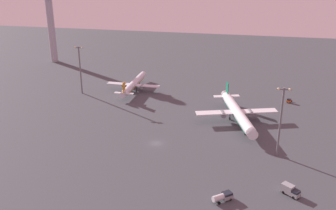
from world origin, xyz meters
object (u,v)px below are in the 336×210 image
airplane_near_gate (133,84)px  fuel_truck (223,197)px  airplane_taxiway_distant (237,112)px  apron_light_central (281,118)px  apron_light_east (80,67)px  control_tower (50,18)px  catering_truck (290,190)px  pushback_tug (289,101)px

airplane_near_gate → fuel_truck: bearing=-57.3°
airplane_taxiway_distant → apron_light_central: bearing=102.0°
airplane_near_gate → apron_light_east: size_ratio=1.48×
control_tower → fuel_truck: size_ratio=7.83×
apron_light_central → fuel_truck: bearing=-118.5°
control_tower → airplane_near_gate: bearing=-34.2°
control_tower → catering_truck: size_ratio=8.34×
fuel_truck → apron_light_central: apron_light_central is taller
control_tower → apron_light_east: 68.62m
control_tower → pushback_tug: control_tower is taller
airplane_taxiway_distant → airplane_near_gate: (-53.11, 29.01, -0.88)m
control_tower → apron_light_central: bearing=-36.9°
pushback_tug → catering_truck: bearing=108.4°
control_tower → apron_light_east: size_ratio=2.05×
apron_light_central → pushback_tug: bearing=81.0°
airplane_taxiway_distant → airplane_near_gate: 60.52m
fuel_truck → apron_light_central: (16.70, 30.71, 13.09)m
pushback_tug → apron_light_east: size_ratio=0.15×
catering_truck → apron_light_east: apron_light_east is taller
apron_light_central → apron_light_east: bearing=153.0°
airplane_near_gate → control_tower: bearing=147.8°
airplane_taxiway_distant → apron_light_east: (-77.45, 20.29, 9.47)m
pushback_tug → apron_light_east: apron_light_east is taller
pushback_tug → catering_truck: catering_truck is taller
control_tower → fuel_truck: control_tower is taller
airplane_taxiway_distant → fuel_truck: 57.70m
catering_truck → apron_light_east: size_ratio=0.25×
apron_light_east → apron_light_central: 103.79m
control_tower → airplane_taxiway_distant: 141.39m
airplane_taxiway_distant → airplane_near_gate: bearing=-45.8°
catering_truck → pushback_tug: bearing=-145.3°
apron_light_east → airplane_near_gate: bearing=19.7°
pushback_tug → fuel_truck: bearing=96.2°
airplane_taxiway_distant → pushback_tug: bearing=-148.3°
airplane_taxiway_distant → apron_light_central: 32.42m
airplane_taxiway_distant → catering_truck: bearing=91.9°
fuel_truck → catering_truck: (19.22, 6.82, 0.21)m
apron_light_east → catering_truck: bearing=-36.8°
control_tower → fuel_truck: bearing=-48.3°
pushback_tug → apron_light_east: (-100.96, -6.61, 12.70)m
control_tower → catering_truck: bearing=-42.4°
airplane_near_gate → apron_light_central: size_ratio=1.40×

